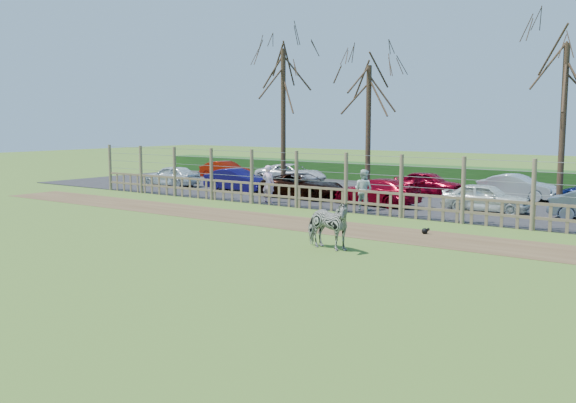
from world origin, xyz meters
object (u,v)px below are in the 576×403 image
Objects in this scene: crow at (425,231)px; car_4 at (486,198)px; tree_left at (283,86)px; car_3 at (377,192)px; car_2 at (303,186)px; tree_mid at (369,99)px; car_11 at (517,187)px; visitor_b at (363,190)px; visitor_a at (268,184)px; tree_right at (565,86)px; car_0 at (171,176)px; car_8 at (291,174)px; car_1 at (237,180)px; zebra at (327,225)px; car_10 at (428,183)px.

crow is 6.13m from car_4.
tree_left is 1.90× the size of car_3.
car_2 reaches higher than crow.
car_11 is (6.55, 2.88, -4.23)m from tree_mid.
visitor_b is 0.40× the size of car_2.
tree_mid is at bearing -120.51° from visitor_a.
car_4 is (6.76, -2.25, -4.23)m from tree_mid.
visitor_a is (2.03, -3.96, -4.71)m from tree_left.
tree_right reaches higher than tree_mid.
car_0 is at bearing -170.09° from tree_left.
car_2 is 1.19× the size of car_11.
car_0 is (-20.63, -2.75, -4.60)m from tree_right.
tree_left is at bearing -155.92° from car_8.
car_1 is 1.00× the size of car_11.
tree_left is 5.71m from car_2.
car_8 is (-9.05, 7.46, -0.26)m from visitor_b.
car_8 is at bearing 46.53° from zebra.
tree_left is at bearing 146.90° from crow.
car_3 is 5.11m from car_10.
car_10 is (9.00, -0.57, 0.00)m from car_8.
car_0 is 13.67m from car_3.
tree_right is 2.09× the size of car_0.
crow is at bearing -104.02° from tree_right.
visitor_a is at bearing -125.77° from car_1.
tree_right is at bearing 3.18° from tree_mid.
car_8 is 9.02m from car_10.
car_2 is (9.47, -0.32, 0.00)m from car_0.
zebra is 10.94m from visitor_a.
visitor_b is 0.47× the size of car_11.
visitor_b is 4.96m from car_2.
car_10 and car_11 have the same top height.
car_8 reaches higher than crow.
crow is (9.25, -3.40, -0.79)m from visitor_a.
visitor_a is at bearing -116.44° from tree_mid.
tree_left reaches higher than visitor_a.
car_0 is 4.92m from car_1.
car_8 is (-13.47, 5.08, 0.00)m from car_4.
car_0 is at bearing -6.37° from visitor_b.
tree_right is 5.81m from car_4.
car_1 and car_4 have the same top height.
zebra is (-3.52, -12.98, -4.50)m from tree_right.
crow is 0.08× the size of car_10.
visitor_a reaches higher than car_10.
car_0 is 9.47m from car_2.
car_0 and car_3 have the same top height.
crow is 0.06× the size of car_2.
tree_left is 12.38m from car_4.
car_1 and car_11 have the same top height.
car_3 is at bearing 143.48° from car_11.
visitor_b is 6.20× the size of crow.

